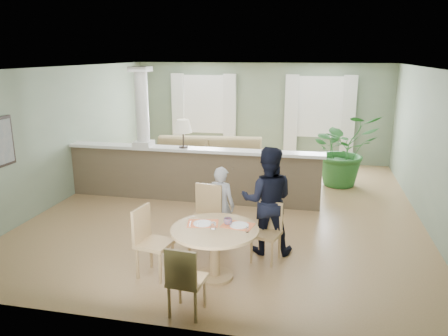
% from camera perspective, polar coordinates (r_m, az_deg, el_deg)
% --- Properties ---
extents(ground, '(8.00, 8.00, 0.00)m').
position_cam_1_polar(ground, '(8.69, 1.11, -5.08)').
color(ground, '#A78258').
rests_on(ground, ground).
extents(room_shell, '(7.02, 8.02, 2.71)m').
position_cam_1_polar(room_shell, '(8.87, 1.77, 7.38)').
color(room_shell, gray).
rests_on(room_shell, ground).
extents(pony_wall, '(5.32, 0.38, 2.70)m').
position_cam_1_polar(pony_wall, '(8.90, -4.86, 0.11)').
color(pony_wall, brown).
rests_on(pony_wall, ground).
extents(sofa, '(3.47, 1.70, 0.98)m').
position_cam_1_polar(sofa, '(10.36, -2.22, 1.01)').
color(sofa, olive).
rests_on(sofa, ground).
extents(houseplant, '(1.88, 1.78, 1.66)m').
position_cam_1_polar(houseplant, '(10.27, 15.29, 2.33)').
color(houseplant, '#276228').
rests_on(houseplant, ground).
extents(dining_table, '(1.17, 1.17, 0.80)m').
position_cam_1_polar(dining_table, '(5.89, -1.14, -9.17)').
color(dining_table, tan).
rests_on(dining_table, ground).
extents(chair_far_boy, '(0.49, 0.49, 0.99)m').
position_cam_1_polar(chair_far_boy, '(6.79, -2.37, -6.00)').
color(chair_far_boy, tan).
rests_on(chair_far_boy, ground).
extents(chair_far_man, '(0.47, 0.47, 0.86)m').
position_cam_1_polar(chair_far_man, '(6.46, 5.73, -7.89)').
color(chair_far_man, tan).
rests_on(chair_far_man, ground).
extents(chair_near, '(0.43, 0.43, 0.87)m').
position_cam_1_polar(chair_near, '(5.12, -5.16, -14.16)').
color(chair_near, tan).
rests_on(chair_near, ground).
extents(chair_side, '(0.50, 0.50, 0.96)m').
position_cam_1_polar(chair_side, '(6.06, -9.70, -9.04)').
color(chair_side, tan).
rests_on(chair_side, ground).
extents(child_person, '(0.52, 0.40, 1.26)m').
position_cam_1_polar(child_person, '(6.92, -0.38, -4.88)').
color(child_person, '#9A9A9F').
rests_on(child_person, ground).
extents(man_person, '(0.85, 0.69, 1.64)m').
position_cam_1_polar(man_person, '(6.58, 5.69, -4.23)').
color(man_person, black).
rests_on(man_person, ground).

